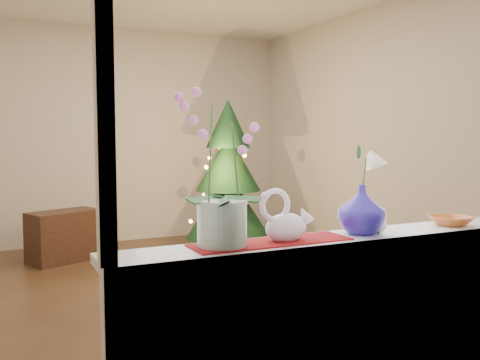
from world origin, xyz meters
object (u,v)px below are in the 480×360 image
object	(u,v)px
swan	(286,216)
xmas_tree	(228,178)
blue_vase	(362,206)
paperweight	(378,225)
orchid_pot	(222,169)
amber_dish	(451,221)
side_table	(64,236)

from	to	relation	value
swan	xmas_tree	size ratio (longest dim) A/B	0.14
blue_vase	paperweight	bearing A→B (deg)	-10.93
orchid_pot	paperweight	bearing A→B (deg)	-1.79
blue_vase	swan	bearing A→B (deg)	-178.90
paperweight	xmas_tree	size ratio (longest dim) A/B	0.04
orchid_pot	xmas_tree	xyz separation A→B (m)	(1.60, 3.52, -0.36)
blue_vase	paperweight	distance (m)	0.12
swan	amber_dish	size ratio (longest dim) A/B	1.53
paperweight	orchid_pot	bearing A→B (deg)	178.21
blue_vase	amber_dish	size ratio (longest dim) A/B	1.56
blue_vase	xmas_tree	world-z (taller)	xmas_tree
swan	xmas_tree	distance (m)	3.78
orchid_pot	paperweight	xyz separation A→B (m)	(0.77, -0.02, -0.28)
orchid_pot	side_table	xyz separation A→B (m)	(-0.12, 4.01, -0.96)
blue_vase	side_table	xyz separation A→B (m)	(-0.81, 4.02, -0.77)
swan	blue_vase	xyz separation A→B (m)	(0.40, 0.01, 0.02)
orchid_pot	swan	size ratio (longest dim) A/B	2.49
blue_vase	side_table	bearing A→B (deg)	101.39
amber_dish	paperweight	bearing A→B (deg)	-179.50
orchid_pot	xmas_tree	world-z (taller)	xmas_tree
blue_vase	paperweight	world-z (taller)	blue_vase
orchid_pot	amber_dish	size ratio (longest dim) A/B	3.82
blue_vase	paperweight	size ratio (longest dim) A/B	3.34
orchid_pot	xmas_tree	bearing A→B (deg)	65.51
swan	side_table	size ratio (longest dim) A/B	0.35
xmas_tree	side_table	xyz separation A→B (m)	(-1.73, 0.49, -0.61)
blue_vase	amber_dish	xyz separation A→B (m)	(0.54, -0.01, -0.11)
swan	paperweight	distance (m)	0.49
swan	side_table	world-z (taller)	swan
paperweight	side_table	bearing A→B (deg)	102.49
swan	amber_dish	distance (m)	0.95
orchid_pot	blue_vase	size ratio (longest dim) A/B	2.45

